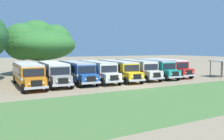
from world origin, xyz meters
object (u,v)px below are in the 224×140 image
object	(u,v)px
waiting_shelter	(222,62)
parked_bus_slot_7	(165,66)
parked_bus_slot_3	(96,70)
parked_bus_slot_6	(153,67)
parked_bus_slot_4	(117,69)
parked_bus_slot_5	(136,68)
parked_bus_slot_0	(28,73)
broad_shade_tree	(39,43)
parked_bus_slot_1	(53,72)
parked_bus_slot_2	(76,71)

from	to	relation	value
waiting_shelter	parked_bus_slot_7	bearing A→B (deg)	138.30
parked_bus_slot_3	parked_bus_slot_6	bearing A→B (deg)	91.44
parked_bus_slot_4	parked_bus_slot_6	bearing A→B (deg)	95.61
parked_bus_slot_3	parked_bus_slot_5	world-z (taller)	same
parked_bus_slot_0	broad_shade_tree	xyz separation A→B (m)	(4.23, 14.24, 4.14)
parked_bus_slot_5	parked_bus_slot_1	bearing A→B (deg)	-86.90
parked_bus_slot_0	parked_bus_slot_3	world-z (taller)	same
parked_bus_slot_1	parked_bus_slot_6	xyz separation A→B (m)	(16.22, -0.42, 0.00)
parked_bus_slot_0	waiting_shelter	world-z (taller)	parked_bus_slot_0
parked_bus_slot_4	waiting_shelter	xyz separation A→B (m)	(16.57, -5.28, 0.87)
parked_bus_slot_3	parked_bus_slot_1	bearing A→B (deg)	-90.52
parked_bus_slot_5	parked_bus_slot_7	bearing A→B (deg)	98.46
parked_bus_slot_4	parked_bus_slot_7	distance (m)	9.88
parked_bus_slot_0	waiting_shelter	xyz separation A→B (m)	(29.25, -5.46, 0.87)
parked_bus_slot_1	waiting_shelter	distance (m)	26.69
parked_bus_slot_1	parked_bus_slot_7	xyz separation A→B (m)	(19.30, 0.07, 0.00)
parked_bus_slot_6	waiting_shelter	bearing A→B (deg)	65.71
parked_bus_slot_1	parked_bus_slot_7	size ratio (longest dim) A/B	1.00
parked_bus_slot_0	parked_bus_slot_6	xyz separation A→B (m)	(19.45, 0.03, 0.00)
parked_bus_slot_7	broad_shade_tree	world-z (taller)	broad_shade_tree
parked_bus_slot_3	parked_bus_slot_5	distance (m)	6.77
waiting_shelter	parked_bus_slot_1	bearing A→B (deg)	167.20
broad_shade_tree	waiting_shelter	xyz separation A→B (m)	(25.02, -19.70, -3.27)
parked_bus_slot_3	parked_bus_slot_6	xyz separation A→B (m)	(10.07, -0.13, 0.00)
parked_bus_slot_2	parked_bus_slot_6	size ratio (longest dim) A/B	0.99
parked_bus_slot_7	parked_bus_slot_5	bearing A→B (deg)	-82.39
parked_bus_slot_2	parked_bus_slot_3	size ratio (longest dim) A/B	1.00
parked_bus_slot_5	parked_bus_slot_6	xyz separation A→B (m)	(3.30, -0.07, 0.00)
parked_bus_slot_1	parked_bus_slot_7	world-z (taller)	same
parked_bus_slot_4	parked_bus_slot_3	bearing A→B (deg)	-92.09
parked_bus_slot_2	waiting_shelter	xyz separation A→B (m)	(22.77, -5.98, 0.87)
broad_shade_tree	parked_bus_slot_4	bearing A→B (deg)	-59.64
parked_bus_slot_5	broad_shade_tree	distance (m)	18.96
parked_bus_slot_6	broad_shade_tree	xyz separation A→B (m)	(-15.23, 14.21, 4.14)
parked_bus_slot_3	parked_bus_slot_5	size ratio (longest dim) A/B	0.99
parked_bus_slot_0	parked_bus_slot_1	distance (m)	3.27
parked_bus_slot_0	parked_bus_slot_4	xyz separation A→B (m)	(12.67, -0.18, 0.00)
parked_bus_slot_2	broad_shade_tree	bearing A→B (deg)	-168.77
parked_bus_slot_3	waiting_shelter	bearing A→B (deg)	76.38
parked_bus_slot_1	parked_bus_slot_6	size ratio (longest dim) A/B	0.99
parked_bus_slot_6	broad_shade_tree	distance (m)	21.23
parked_bus_slot_2	parked_bus_slot_6	bearing A→B (deg)	89.77
parked_bus_slot_1	parked_bus_slot_2	size ratio (longest dim) A/B	1.00
parked_bus_slot_7	parked_bus_slot_6	bearing A→B (deg)	-77.13
parked_bus_slot_2	parked_bus_slot_7	world-z (taller)	same
parked_bus_slot_7	broad_shade_tree	distance (m)	23.24
parked_bus_slot_0	parked_bus_slot_4	bearing A→B (deg)	88.95
parked_bus_slot_4	parked_bus_slot_5	distance (m)	3.49
parked_bus_slot_4	broad_shade_tree	distance (m)	17.21
parked_bus_slot_3	parked_bus_slot_7	size ratio (longest dim) A/B	1.00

